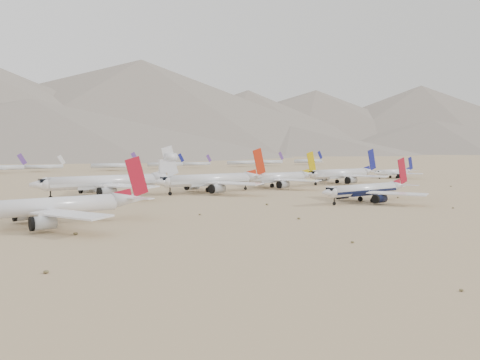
% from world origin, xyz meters
% --- Properties ---
extents(ground, '(7000.00, 7000.00, 0.00)m').
position_xyz_m(ground, '(0.00, 0.00, 0.00)').
color(ground, '#927455').
rests_on(ground, ground).
extents(main_airliner, '(44.15, 43.12, 15.58)m').
position_xyz_m(main_airliner, '(4.65, 0.49, 4.28)').
color(main_airliner, white).
rests_on(main_airliner, ground).
extents(second_airliner, '(47.38, 46.30, 16.80)m').
position_xyz_m(second_airliner, '(-99.22, 13.50, 4.70)').
color(second_airliner, white).
rests_on(second_airliner, ground).
extents(row2_navy_widebody, '(53.38, 52.20, 18.99)m').
position_xyz_m(row2_navy_widebody, '(66.54, 65.00, 5.30)').
color(row2_navy_widebody, white).
rests_on(row2_navy_widebody, ground).
extents(row2_gold_tail, '(49.59, 48.50, 17.66)m').
position_xyz_m(row2_gold_tail, '(19.20, 65.09, 4.94)').
color(row2_gold_tail, white).
rests_on(row2_gold_tail, ground).
extents(row2_orange_tail, '(54.01, 52.84, 19.27)m').
position_xyz_m(row2_orange_tail, '(-19.13, 63.08, 5.41)').
color(row2_orange_tail, white).
rests_on(row2_orange_tail, ground).
extents(row2_white_trijet, '(57.27, 55.97, 20.29)m').
position_xyz_m(row2_white_trijet, '(-60.46, 74.10, 5.88)').
color(row2_white_trijet, white).
rests_on(row2_white_trijet, ground).
extents(row2_blue_far, '(38.74, 37.88, 13.77)m').
position_xyz_m(row2_blue_far, '(130.88, 77.30, 3.84)').
color(row2_blue_far, white).
rests_on(row2_blue_far, ground).
extents(distant_storage_row, '(565.86, 54.35, 14.77)m').
position_xyz_m(distant_storage_row, '(32.25, 296.06, 4.39)').
color(distant_storage_row, silver).
rests_on(distant_storage_row, ground).
extents(foothills, '(4637.50, 1395.00, 155.00)m').
position_xyz_m(foothills, '(526.68, 1100.00, 67.15)').
color(foothills, slate).
rests_on(foothills, ground).
extents(desert_scrub, '(279.68, 121.67, 0.63)m').
position_xyz_m(desert_scrub, '(-1.76, -31.52, 0.28)').
color(desert_scrub, brown).
rests_on(desert_scrub, ground).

